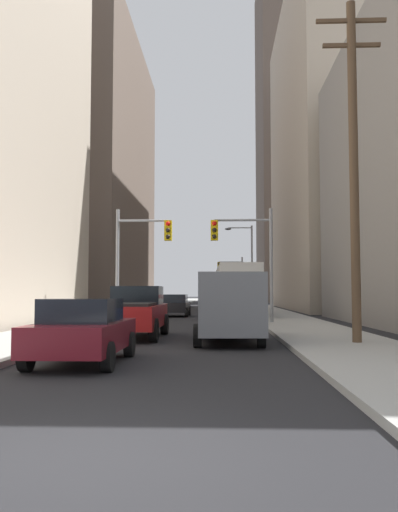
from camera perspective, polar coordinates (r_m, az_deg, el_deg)
The scene contains 17 objects.
ground_plane at distance 5.81m, azimuth -12.65°, elevation -20.41°, with size 400.00×400.00×0.00m, color black.
sidewalk_left at distance 55.80m, azimuth -4.45°, elevation -5.46°, with size 3.58×160.00×0.15m, color #9E9E99.
sidewalk_right at distance 55.54m, azimuth 6.27°, elevation -5.46°, with size 3.58×160.00×0.15m, color #9E9E99.
city_bus at distance 36.92m, azimuth 3.94°, elevation -3.42°, with size 2.85×11.57×3.40m.
pickup_truck_red at distance 20.25m, azimuth -6.83°, elevation -5.89°, with size 2.20×5.42×1.90m.
cargo_van_grey at distance 18.12m, azimuth 3.13°, elevation -5.03°, with size 2.19×5.28×2.26m.
sedan_maroon at distance 13.09m, azimuth -12.10°, elevation -7.67°, with size 1.95×4.21×1.52m.
sedan_navy at distance 25.70m, azimuth 2.69°, elevation -5.83°, with size 1.95×4.22×1.52m.
sedan_black at distance 37.79m, azimuth -2.50°, elevation -5.19°, with size 1.95×4.24×1.52m.
traffic_signal_near_left at distance 28.34m, azimuth -6.16°, elevation 0.91°, with size 2.92×0.44×6.00m.
traffic_signal_near_right at distance 28.05m, azimuth 4.87°, elevation 0.98°, with size 3.20×0.44×6.00m.
traffic_signal_far_right at distance 66.83m, azimuth 3.44°, elevation -1.82°, with size 3.14×0.44×6.00m.
utility_pole_right at distance 17.74m, azimuth 15.95°, elevation 9.47°, with size 2.20×0.28×10.84m.
street_lamp_right at distance 47.33m, azimuth 5.13°, elevation -0.34°, with size 2.42×0.32×7.50m.
building_left_mid_office at distance 60.79m, azimuth -16.86°, elevation 8.21°, with size 22.13×27.38×28.37m, color #66564C.
building_right_mid_block at distance 59.04m, azimuth 17.97°, elevation 10.43°, with size 18.30×29.74×32.06m, color #B7A893.
building_right_far_highrise at distance 100.69m, azimuth 13.69°, elevation 12.31°, with size 25.25×19.80×58.97m, color #66564C.
Camera 1 is at (1.42, -5.39, 1.67)m, focal length 38.05 mm.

